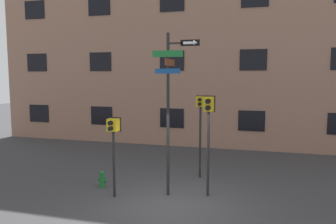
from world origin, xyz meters
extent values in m
plane|color=#38383A|center=(0.00, 0.00, 0.00)|extent=(60.00, 60.00, 0.00)
cube|color=#936B56|center=(0.00, 8.00, 7.33)|extent=(24.00, 0.60, 14.67)
cube|color=black|center=(-10.00, 7.68, 1.47)|extent=(1.26, 0.03, 1.00)
cube|color=black|center=(-6.00, 7.68, 1.47)|extent=(1.26, 0.03, 1.00)
cube|color=black|center=(-2.00, 7.68, 1.47)|extent=(1.26, 0.03, 1.00)
cube|color=black|center=(2.00, 7.68, 1.47)|extent=(1.26, 0.03, 1.00)
cube|color=black|center=(-10.00, 7.68, 4.40)|extent=(1.26, 0.03, 1.00)
cube|color=black|center=(-6.00, 7.68, 4.40)|extent=(1.26, 0.03, 1.00)
cube|color=black|center=(-2.00, 7.68, 4.40)|extent=(1.26, 0.03, 1.00)
cube|color=black|center=(2.00, 7.68, 4.40)|extent=(1.26, 0.03, 1.00)
cube|color=black|center=(-10.00, 7.68, 7.33)|extent=(1.26, 0.03, 1.00)
cube|color=black|center=(-6.00, 7.68, 7.33)|extent=(1.26, 0.03, 1.00)
cube|color=black|center=(-2.00, 7.68, 7.33)|extent=(1.26, 0.03, 1.00)
cylinder|color=black|center=(-0.31, 0.81, 2.45)|extent=(0.09, 0.09, 4.89)
cube|color=black|center=(0.02, 0.81, 4.58)|extent=(0.66, 0.05, 0.05)
cube|color=#196B2D|center=(-0.31, 0.75, 4.28)|extent=(0.92, 0.02, 0.19)
cube|color=brown|center=(-0.25, 0.81, 4.03)|extent=(0.02, 1.06, 0.19)
cube|color=#14478C|center=(-0.31, 0.75, 3.78)|extent=(0.76, 0.02, 0.15)
cube|color=black|center=(0.35, 0.80, 4.58)|extent=(0.56, 0.02, 0.18)
cube|color=white|center=(0.31, 0.78, 4.58)|extent=(0.32, 0.01, 0.07)
cone|color=white|center=(0.51, 0.78, 4.58)|extent=(0.10, 0.14, 0.14)
cylinder|color=black|center=(-1.84, 0.23, 1.01)|extent=(0.08, 0.08, 2.02)
cube|color=gold|center=(-1.84, 0.23, 2.20)|extent=(0.32, 0.26, 0.36)
cube|color=black|center=(-1.84, 0.37, 2.20)|extent=(0.38, 0.02, 0.42)
cylinder|color=black|center=(-1.84, 0.04, 2.28)|extent=(0.13, 0.12, 0.13)
cylinder|color=black|center=(-1.84, 0.04, 2.12)|extent=(0.13, 0.12, 0.13)
cylinder|color=#EA4C14|center=(-1.84, 0.10, 2.28)|extent=(0.10, 0.01, 0.10)
cylinder|color=black|center=(0.87, 1.05, 1.30)|extent=(0.08, 0.08, 2.60)
cube|color=gold|center=(0.87, 1.05, 2.81)|extent=(0.28, 0.26, 0.43)
cube|color=black|center=(0.87, 1.19, 2.81)|extent=(0.34, 0.02, 0.49)
cylinder|color=black|center=(0.87, 0.86, 2.91)|extent=(0.15, 0.12, 0.15)
cylinder|color=black|center=(0.87, 0.86, 2.72)|extent=(0.15, 0.12, 0.15)
cylinder|color=orange|center=(0.87, 0.92, 2.91)|extent=(0.12, 0.01, 0.12)
cylinder|color=black|center=(0.33, 2.80, 1.28)|extent=(0.08, 0.08, 2.57)
cube|color=gold|center=(0.33, 2.80, 2.74)|extent=(0.30, 0.26, 0.35)
cube|color=black|center=(0.33, 2.94, 2.74)|extent=(0.36, 0.02, 0.41)
cylinder|color=black|center=(0.33, 2.61, 2.82)|extent=(0.12, 0.12, 0.12)
cylinder|color=black|center=(0.33, 2.61, 2.66)|extent=(0.12, 0.12, 0.12)
cylinder|color=#EA4C14|center=(0.33, 2.67, 2.82)|extent=(0.10, 0.01, 0.10)
cylinder|color=#196028|center=(-2.58, 0.90, 0.21)|extent=(0.19, 0.19, 0.42)
sphere|color=#196028|center=(-2.58, 0.90, 0.48)|extent=(0.16, 0.16, 0.16)
cylinder|color=#196028|center=(-2.71, 0.90, 0.23)|extent=(0.08, 0.07, 0.07)
cylinder|color=#196028|center=(-2.44, 0.90, 0.23)|extent=(0.08, 0.07, 0.07)
camera|label=1|loc=(2.27, -8.56, 3.64)|focal=35.00mm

